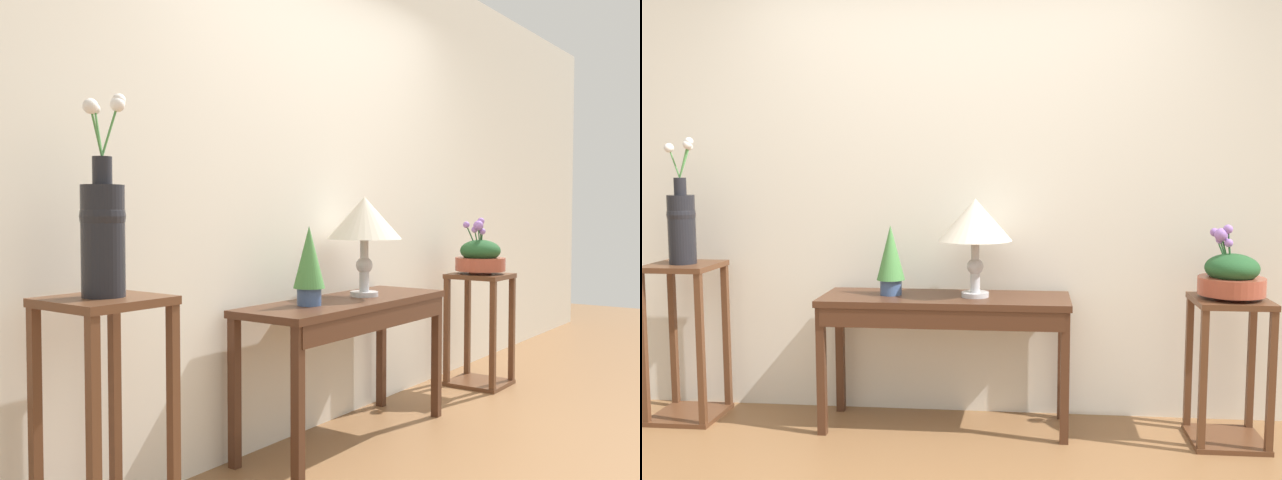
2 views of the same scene
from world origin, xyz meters
TOP-DOWN VIEW (x-y plane):
  - back_wall_with_art at (0.00, 1.50)m, footprint 9.00×0.10m
  - console_table at (-0.10, 1.17)m, footprint 1.34×0.43m
  - table_lamp at (0.07, 1.19)m, footprint 0.40×0.40m
  - potted_plant_on_console at (-0.40, 1.21)m, footprint 0.15×0.15m
  - pedestal_stand_left at (-1.57, 1.19)m, footprint 0.37×0.37m
  - flower_vase_tall_left at (-1.57, 1.19)m, footprint 0.17×0.17m
  - pedestal_stand_right at (1.38, 1.11)m, footprint 0.37×0.37m
  - planter_bowl_wide_right at (1.38, 1.11)m, footprint 0.33×0.33m

SIDE VIEW (x-z plane):
  - pedestal_stand_right at x=1.38m, z-range 0.00..0.76m
  - pedestal_stand_left at x=-1.57m, z-range 0.00..0.89m
  - console_table at x=-0.10m, z-range 0.27..1.00m
  - planter_bowl_wide_right at x=1.38m, z-range 0.69..1.06m
  - potted_plant_on_console at x=-0.40m, z-range 0.74..1.13m
  - flower_vase_tall_left at x=-1.57m, z-range 0.78..1.48m
  - table_lamp at x=0.07m, z-range 0.87..1.39m
  - back_wall_with_art at x=0.00m, z-range 0.00..2.80m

